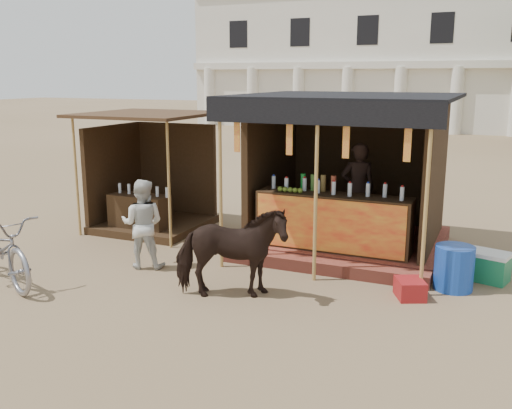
{
  "coord_description": "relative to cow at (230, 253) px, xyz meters",
  "views": [
    {
      "loc": [
        3.51,
        -6.47,
        3.08
      ],
      "look_at": [
        0.0,
        1.6,
        1.1
      ],
      "focal_mm": 40.0,
      "sensor_mm": 36.0,
      "label": 1
    }
  ],
  "objects": [
    {
      "name": "blue_barrel",
      "position": [
        2.87,
        1.61,
        -0.34
      ],
      "size": [
        0.72,
        0.72,
        0.66
      ],
      "primitive_type": "cylinder",
      "rotation": [
        0.0,
        0.0,
        0.34
      ],
      "color": "#1641A9",
      "rests_on": "ground"
    },
    {
      "name": "background_building",
      "position": [
        -2.13,
        29.55,
        3.31
      ],
      "size": [
        26.0,
        7.45,
        8.18
      ],
      "color": "silver",
      "rests_on": "ground"
    },
    {
      "name": "motorbike",
      "position": [
        -3.43,
        -0.85,
        -0.12
      ],
      "size": [
        2.21,
        1.5,
        1.1
      ],
      "primitive_type": "imported",
      "rotation": [
        0.0,
        0.0,
        1.17
      ],
      "color": "gray",
      "rests_on": "ground"
    },
    {
      "name": "main_stall",
      "position": [
        0.87,
        2.97,
        0.36
      ],
      "size": [
        3.6,
        3.61,
        2.78
      ],
      "color": "#964031",
      "rests_on": "ground"
    },
    {
      "name": "secondary_stall",
      "position": [
        -3.3,
        2.84,
        0.18
      ],
      "size": [
        2.4,
        2.4,
        2.38
      ],
      "color": "#322012",
      "rests_on": "ground"
    },
    {
      "name": "red_crate",
      "position": [
        2.34,
        1.0,
        -0.53
      ],
      "size": [
        0.52,
        0.56,
        0.27
      ],
      "primitive_type": "cube",
      "rotation": [
        0.0,
        0.0,
        0.43
      ],
      "color": "maroon",
      "rests_on": "ground"
    },
    {
      "name": "cow",
      "position": [
        0.0,
        0.0,
        0.0
      ],
      "size": [
        1.74,
        1.3,
        1.33
      ],
      "primitive_type": "imported",
      "rotation": [
        0.0,
        0.0,
        1.99
      ],
      "color": "black",
      "rests_on": "ground"
    },
    {
      "name": "bystander",
      "position": [
        -1.91,
        0.64,
        0.07
      ],
      "size": [
        0.85,
        0.74,
        1.47
      ],
      "primitive_type": "imported",
      "rotation": [
        0.0,
        0.0,
        3.45
      ],
      "color": "beige",
      "rests_on": "ground"
    },
    {
      "name": "ground",
      "position": [
        -0.13,
        -0.39,
        -0.67
      ],
      "size": [
        120.0,
        120.0,
        0.0
      ],
      "primitive_type": "plane",
      "color": "#846B4C",
      "rests_on": "ground"
    },
    {
      "name": "cooler",
      "position": [
        3.31,
        2.21,
        -0.44
      ],
      "size": [
        0.74,
        0.6,
        0.46
      ],
      "color": "#1A7949",
      "rests_on": "ground"
    }
  ]
}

